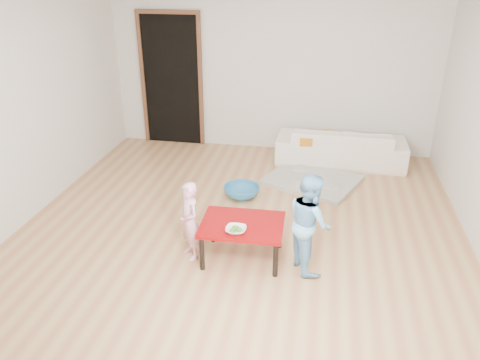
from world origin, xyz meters
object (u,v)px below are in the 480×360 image
(red_table, at_px, (242,241))
(child_blue, at_px, (310,222))
(basin, at_px, (242,192))
(sofa, at_px, (341,145))
(bowl, at_px, (236,230))
(child_pink, at_px, (189,221))

(red_table, height_order, child_blue, child_blue)
(child_blue, relative_size, basin, 2.19)
(sofa, distance_m, child_blue, 2.79)
(red_table, height_order, bowl, bowl)
(child_blue, bearing_deg, child_pink, 66.87)
(red_table, xyz_separation_m, basin, (-0.25, 1.35, -0.13))
(sofa, relative_size, child_blue, 1.88)
(bowl, height_order, child_blue, child_blue)
(sofa, bearing_deg, child_blue, 83.45)
(red_table, bearing_deg, basin, 100.51)
(red_table, xyz_separation_m, bowl, (-0.03, -0.18, 0.23))
(bowl, distance_m, child_blue, 0.71)
(child_blue, bearing_deg, sofa, -32.07)
(child_pink, relative_size, child_blue, 0.82)
(red_table, distance_m, child_blue, 0.72)
(child_blue, bearing_deg, basin, 8.44)
(sofa, height_order, basin, sofa)
(child_pink, bearing_deg, sofa, 112.02)
(bowl, xyz_separation_m, basin, (-0.22, 1.53, -0.36))
(bowl, bearing_deg, sofa, 70.48)
(sofa, relative_size, child_pink, 2.28)
(child_pink, bearing_deg, basin, 129.68)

